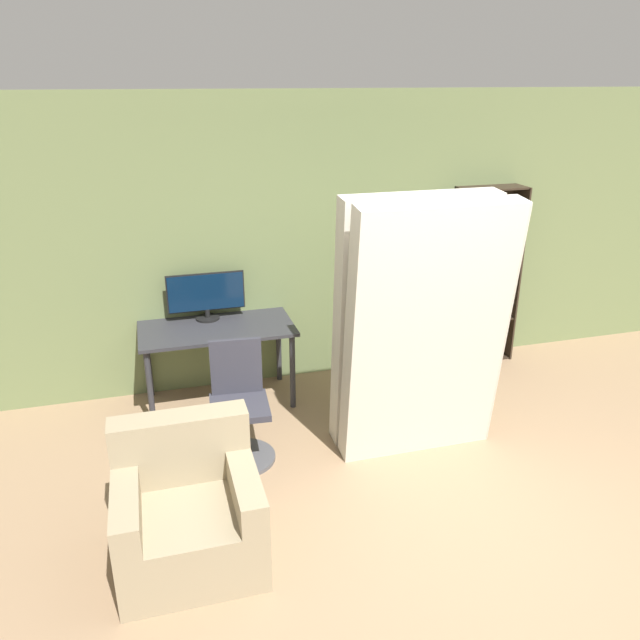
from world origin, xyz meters
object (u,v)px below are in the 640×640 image
(monitor, at_px, (206,294))
(bookshelf, at_px, (476,279))
(mattress_near, at_px, (428,335))
(office_chair, at_px, (239,413))
(armchair, at_px, (188,511))
(mattress_far, at_px, (412,321))

(monitor, height_order, bookshelf, bookshelf)
(mattress_near, bearing_deg, monitor, 134.34)
(office_chair, xyz_separation_m, mattress_near, (1.38, -0.34, 0.63))
(office_chair, xyz_separation_m, bookshelf, (2.62, 1.17, 0.50))
(monitor, distance_m, office_chair, 1.30)
(monitor, bearing_deg, office_chair, -85.60)
(office_chair, height_order, armchair, office_chair)
(bookshelf, distance_m, armchair, 3.82)
(bookshelf, bearing_deg, mattress_near, -129.52)
(monitor, xyz_separation_m, office_chair, (0.09, -1.16, -0.59))
(mattress_far, bearing_deg, monitor, 140.33)
(mattress_far, bearing_deg, bookshelf, 44.54)
(bookshelf, distance_m, mattress_far, 1.75)
(bookshelf, height_order, mattress_far, mattress_far)
(armchair, bearing_deg, office_chair, 64.13)
(mattress_far, bearing_deg, office_chair, 177.63)
(mattress_near, distance_m, armchair, 2.08)
(bookshelf, height_order, armchair, bookshelf)
(mattress_far, distance_m, armchair, 2.19)
(bookshelf, xyz_separation_m, armchair, (-3.10, -2.15, -0.56))
(mattress_near, relative_size, mattress_far, 1.00)
(monitor, relative_size, office_chair, 0.74)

